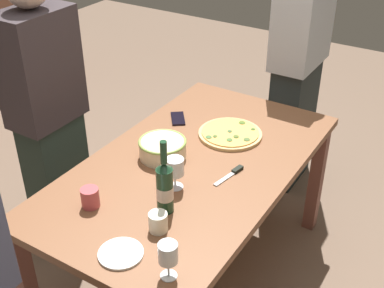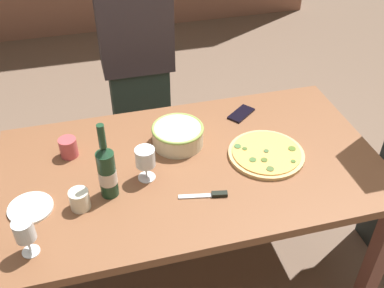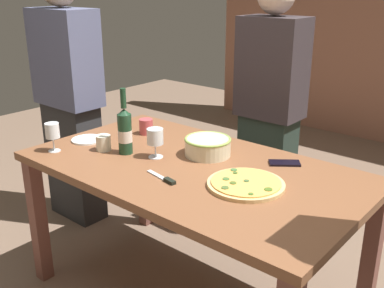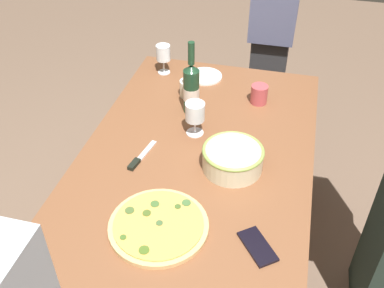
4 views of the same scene
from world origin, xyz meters
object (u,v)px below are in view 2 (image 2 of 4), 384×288
(wine_glass_near_pizza, at_px, (145,159))
(side_plate, at_px, (30,208))
(cup_amber, at_px, (80,200))
(cup_ceramic, at_px, (68,147))
(person_guest_right, at_px, (137,62))
(wine_bottle, at_px, (107,171))
(pizza, at_px, (266,154))
(serving_bowl, at_px, (178,135))
(wine_glass_by_bottle, at_px, (25,232))
(dining_table, at_px, (192,180))
(pizza_knife, at_px, (210,195))
(cell_phone, at_px, (241,114))

(wine_glass_near_pizza, relative_size, side_plate, 0.86)
(wine_glass_near_pizza, relative_size, cup_amber, 1.84)
(cup_ceramic, height_order, person_guest_right, person_guest_right)
(wine_bottle, distance_m, person_guest_right, 0.97)
(pizza, bearing_deg, serving_bowl, 152.48)
(wine_glass_by_bottle, bearing_deg, pizza, 15.90)
(dining_table, height_order, wine_glass_by_bottle, wine_glass_by_bottle)
(serving_bowl, relative_size, pizza_knife, 1.20)
(person_guest_right, bearing_deg, serving_bowl, -0.73)
(serving_bowl, distance_m, person_guest_right, 0.69)
(dining_table, bearing_deg, pizza_knife, -85.03)
(wine_bottle, xyz_separation_m, person_guest_right, (0.26, 0.93, -0.06))
(cup_amber, xyz_separation_m, side_plate, (-0.19, 0.04, -0.03))
(pizza, bearing_deg, wine_glass_by_bottle, -164.10)
(cup_amber, xyz_separation_m, pizza_knife, (0.49, -0.07, -0.03))
(side_plate, bearing_deg, pizza_knife, -9.01)
(cup_ceramic, distance_m, pizza_knife, 0.65)
(side_plate, distance_m, pizza_knife, 0.68)
(dining_table, height_order, wine_glass_near_pizza, wine_glass_near_pizza)
(cell_phone, relative_size, pizza_knife, 0.75)
(pizza_knife, xyz_separation_m, person_guest_right, (-0.11, 1.05, 0.05))
(dining_table, relative_size, cup_ceramic, 18.64)
(wine_glass_by_bottle, xyz_separation_m, cell_phone, (0.98, 0.60, -0.10))
(wine_glass_near_pizza, bearing_deg, cell_phone, 32.15)
(cup_ceramic, height_order, pizza_knife, cup_ceramic)
(pizza, height_order, cup_ceramic, cup_ceramic)
(cup_amber, bearing_deg, cup_ceramic, 94.46)
(cell_phone, bearing_deg, side_plate, -106.10)
(wine_bottle, bearing_deg, serving_bowl, 36.25)
(cup_ceramic, bearing_deg, serving_bowl, -4.59)
(serving_bowl, distance_m, wine_glass_by_bottle, 0.78)
(dining_table, distance_m, wine_glass_by_bottle, 0.75)
(cup_ceramic, bearing_deg, dining_table, -20.68)
(cup_amber, relative_size, person_guest_right, 0.05)
(serving_bowl, xyz_separation_m, wine_glass_near_pizza, (-0.18, -0.19, 0.05))
(cell_phone, height_order, person_guest_right, person_guest_right)
(dining_table, distance_m, pizza, 0.34)
(dining_table, relative_size, pizza, 4.87)
(dining_table, bearing_deg, serving_bowl, 99.65)
(side_plate, xyz_separation_m, person_guest_right, (0.56, 0.94, 0.05))
(cup_ceramic, xyz_separation_m, person_guest_right, (0.40, 0.65, 0.02))
(cup_amber, bearing_deg, wine_bottle, 21.55)
(dining_table, distance_m, serving_bowl, 0.21)
(cup_amber, distance_m, pizza_knife, 0.50)
(serving_bowl, xyz_separation_m, cup_amber, (-0.45, -0.29, -0.01))
(pizza, xyz_separation_m, person_guest_right, (-0.42, 0.87, 0.05))
(wine_glass_near_pizza, bearing_deg, wine_bottle, -160.63)
(side_plate, relative_size, cell_phone, 1.18)
(serving_bowl, bearing_deg, dining_table, -80.35)
(person_guest_right, bearing_deg, cell_phone, 30.95)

